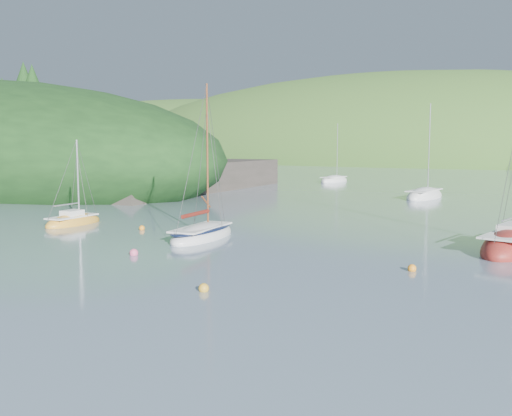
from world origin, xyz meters
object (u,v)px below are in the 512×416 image
Objects in this scene: daysailer_white at (202,235)px; distant_sloop_a at (424,197)px; distant_sloop_c at (334,181)px; sailboat_yellow at (73,222)px.

distant_sloop_a is (2.23, 33.29, -0.04)m from daysailer_white.
distant_sloop_a is 26.58m from distant_sloop_c.
distant_sloop_a is 1.14× the size of distant_sloop_c.
sailboat_yellow is (-11.50, -0.87, -0.06)m from daysailer_white.
daysailer_white is at bearing -5.17° from sailboat_yellow.
distant_sloop_a reaches higher than daysailer_white.
distant_sloop_c is (-17.82, 50.74, -0.06)m from daysailer_white.
distant_sloop_a is (13.72, 34.16, 0.02)m from sailboat_yellow.
distant_sloop_c is (-6.33, 51.62, 0.00)m from sailboat_yellow.
daysailer_white is 53.78m from distant_sloop_c.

